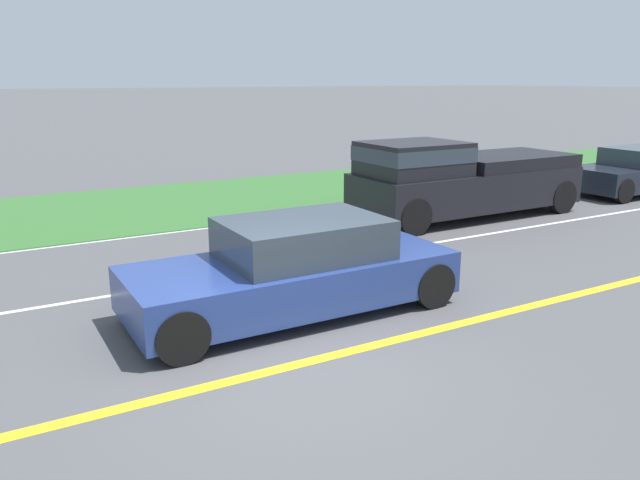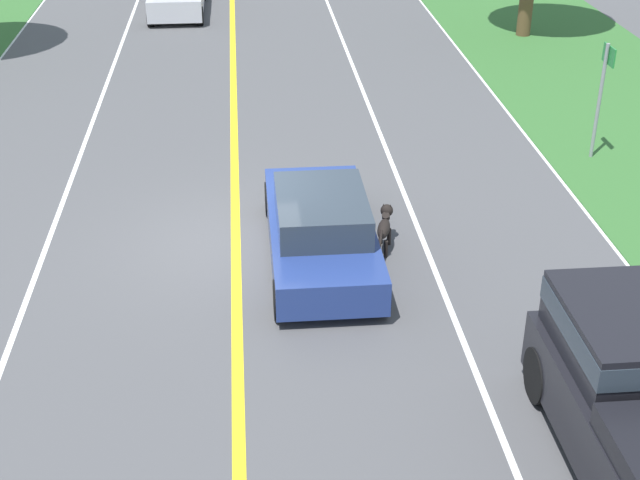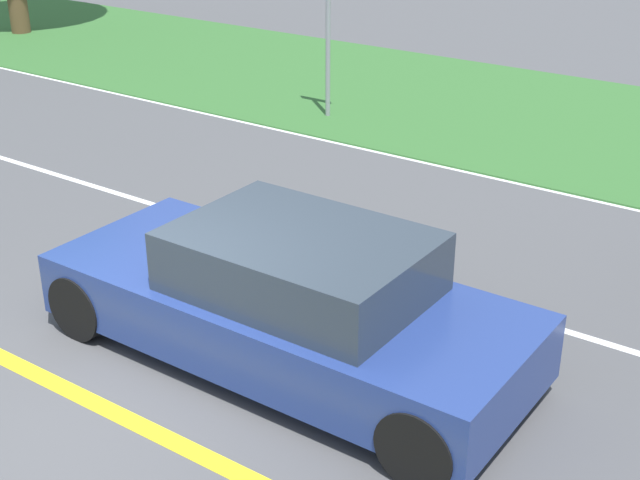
# 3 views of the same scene
# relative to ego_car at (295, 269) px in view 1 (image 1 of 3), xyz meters

# --- Properties ---
(ground_plane) EXTENTS (400.00, 400.00, 0.00)m
(ground_plane) POSITION_rel_ego_car_xyz_m (-1.53, 0.76, -0.62)
(ground_plane) COLOR #4C4C4F
(centre_divider_line) EXTENTS (0.18, 160.00, 0.01)m
(centre_divider_line) POSITION_rel_ego_car_xyz_m (-1.53, 0.76, -0.62)
(centre_divider_line) COLOR yellow
(centre_divider_line) RESTS_ON ground
(lane_edge_line_right) EXTENTS (0.14, 160.00, 0.01)m
(lane_edge_line_right) POSITION_rel_ego_car_xyz_m (5.47, 0.76, -0.62)
(lane_edge_line_right) COLOR white
(lane_edge_line_right) RESTS_ON ground
(lane_dash_same_dir) EXTENTS (0.10, 160.00, 0.01)m
(lane_dash_same_dir) POSITION_rel_ego_car_xyz_m (1.97, 0.76, -0.62)
(lane_dash_same_dir) COLOR white
(lane_dash_same_dir) RESTS_ON ground
(grass_verge_right) EXTENTS (6.00, 160.00, 0.03)m
(grass_verge_right) POSITION_rel_ego_car_xyz_m (8.47, 0.76, -0.61)
(grass_verge_right) COLOR #33662D
(grass_verge_right) RESTS_ON ground
(ego_car) EXTENTS (1.85, 4.58, 1.33)m
(ego_car) POSITION_rel_ego_car_xyz_m (0.00, 0.00, 0.00)
(ego_car) COLOR navy
(ego_car) RESTS_ON ground
(dog) EXTENTS (0.46, 1.19, 0.75)m
(dog) POSITION_rel_ego_car_xyz_m (1.20, 0.34, -0.17)
(dog) COLOR black
(dog) RESTS_ON ground
(pickup_truck) EXTENTS (2.04, 5.66, 1.85)m
(pickup_truck) POSITION_rel_ego_car_xyz_m (3.59, -6.22, 0.32)
(pickup_truck) COLOR black
(pickup_truck) RESTS_ON ground
(car_trailing_near) EXTENTS (1.84, 4.48, 1.29)m
(car_trailing_near) POSITION_rel_ego_car_xyz_m (3.52, -13.02, -0.01)
(car_trailing_near) COLOR black
(car_trailing_near) RESTS_ON ground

